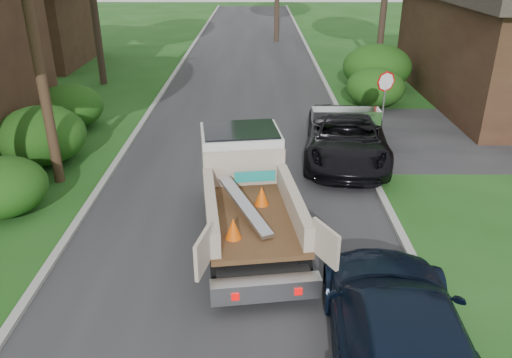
{
  "coord_description": "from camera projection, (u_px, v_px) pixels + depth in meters",
  "views": [
    {
      "loc": [
        0.54,
        -8.81,
        6.5
      ],
      "look_at": [
        0.51,
        2.58,
        1.2
      ],
      "focal_mm": 35.0,
      "sensor_mm": 36.0,
      "label": 1
    }
  ],
  "objects": [
    {
      "name": "flatbed_truck",
      "position": [
        245.0,
        180.0,
        12.54
      ],
      "size": [
        3.1,
        5.98,
        2.17
      ],
      "rotation": [
        0.0,
        0.0,
        0.13
      ],
      "color": "black",
      "rests_on": "ground"
    },
    {
      "name": "utility_pole",
      "position": [
        28.0,
        3.0,
        13.07
      ],
      "size": [
        2.42,
        1.25,
        10.0
      ],
      "color": "#382619",
      "rests_on": "ground"
    },
    {
      "name": "hedge_right_a",
      "position": [
        375.0,
        87.0,
        22.14
      ],
      "size": [
        2.6,
        2.6,
        1.7
      ],
      "primitive_type": "ellipsoid",
      "color": "#144810",
      "rests_on": "ground"
    },
    {
      "name": "curb_right",
      "position": [
        347.0,
        126.0,
        19.76
      ],
      "size": [
        0.2,
        90.0,
        0.12
      ],
      "primitive_type": "cube",
      "color": "#9E9E99",
      "rests_on": "ground"
    },
    {
      "name": "navy_suv",
      "position": [
        401.0,
        336.0,
        8.02
      ],
      "size": [
        2.7,
        5.78,
        1.63
      ],
      "primitive_type": "imported",
      "rotation": [
        0.0,
        0.0,
        3.07
      ],
      "color": "black",
      "rests_on": "ground"
    },
    {
      "name": "black_pickup",
      "position": [
        346.0,
        137.0,
        16.53
      ],
      "size": [
        3.37,
        6.01,
        1.59
      ],
      "primitive_type": "imported",
      "rotation": [
        0.0,
        0.0,
        -0.13
      ],
      "color": "black",
      "rests_on": "ground"
    },
    {
      "name": "stop_sign",
      "position": [
        385.0,
        90.0,
        18.13
      ],
      "size": [
        0.71,
        0.32,
        2.48
      ],
      "color": "slate",
      "rests_on": "ground"
    },
    {
      "name": "hedge_right_b",
      "position": [
        377.0,
        67.0,
        24.75
      ],
      "size": [
        3.38,
        3.38,
        2.21
      ],
      "primitive_type": "ellipsoid",
      "color": "#144810",
      "rests_on": "ground"
    },
    {
      "name": "ground",
      "position": [
        232.0,
        280.0,
        10.73
      ],
      "size": [
        120.0,
        120.0,
        0.0
      ],
      "primitive_type": "plane",
      "color": "#1B4A15",
      "rests_on": "ground"
    },
    {
      "name": "house_left_far",
      "position": [
        19.0,
        12.0,
        29.41
      ],
      "size": [
        7.56,
        7.56,
        6.0
      ],
      "color": "#382117",
      "rests_on": "ground"
    },
    {
      "name": "hedge_left_c",
      "position": [
        69.0,
        107.0,
        19.45
      ],
      "size": [
        2.6,
        2.6,
        1.7
      ],
      "primitive_type": "ellipsoid",
      "color": "#144810",
      "rests_on": "ground"
    },
    {
      "name": "hedge_left_a",
      "position": [
        2.0,
        187.0,
        13.14
      ],
      "size": [
        2.34,
        2.34,
        1.53
      ],
      "primitive_type": "ellipsoid",
      "color": "#144810",
      "rests_on": "ground"
    },
    {
      "name": "road",
      "position": [
        243.0,
        127.0,
        19.79
      ],
      "size": [
        8.0,
        90.0,
        0.02
      ],
      "primitive_type": "cube",
      "color": "#28282B",
      "rests_on": "ground"
    },
    {
      "name": "curb_left",
      "position": [
        140.0,
        126.0,
        19.77
      ],
      "size": [
        0.2,
        90.0,
        0.12
      ],
      "primitive_type": "cube",
      "color": "#9E9E99",
      "rests_on": "ground"
    },
    {
      "name": "hedge_left_b",
      "position": [
        41.0,
        135.0,
        16.24
      ],
      "size": [
        2.86,
        2.86,
        1.87
      ],
      "primitive_type": "ellipsoid",
      "color": "#144810",
      "rests_on": "ground"
    }
  ]
}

